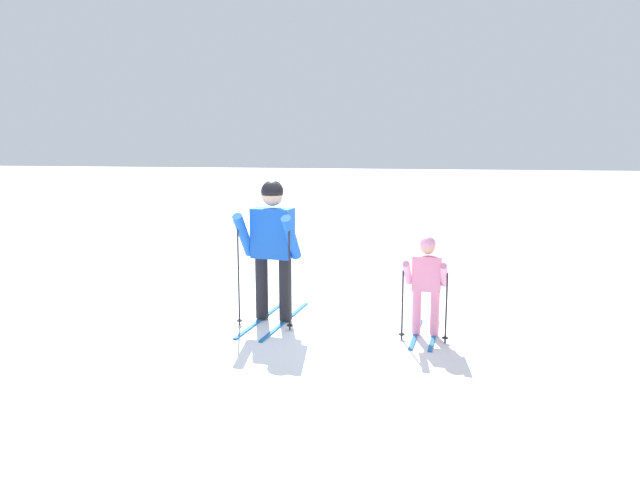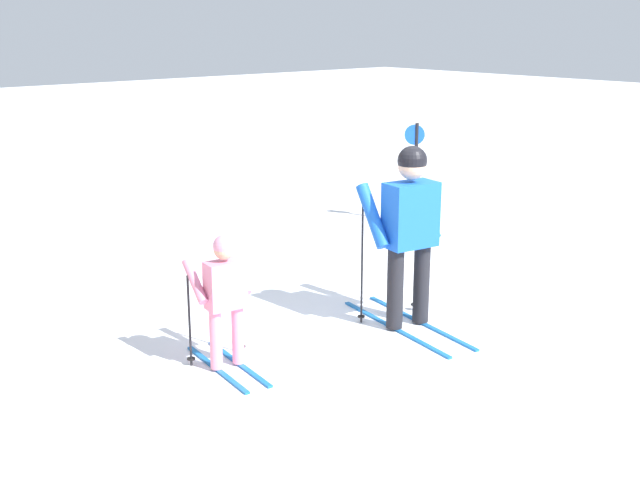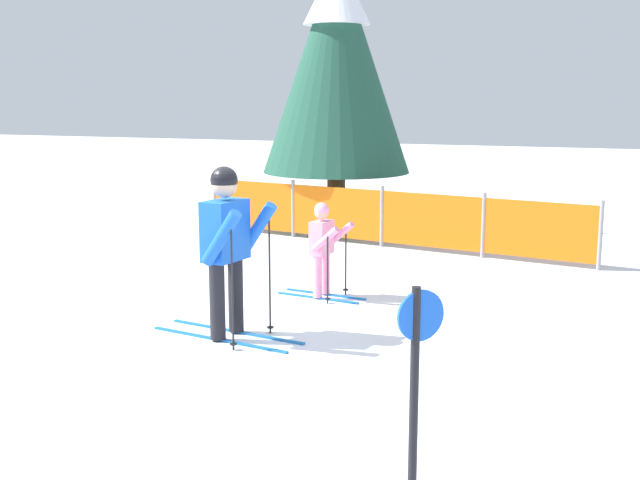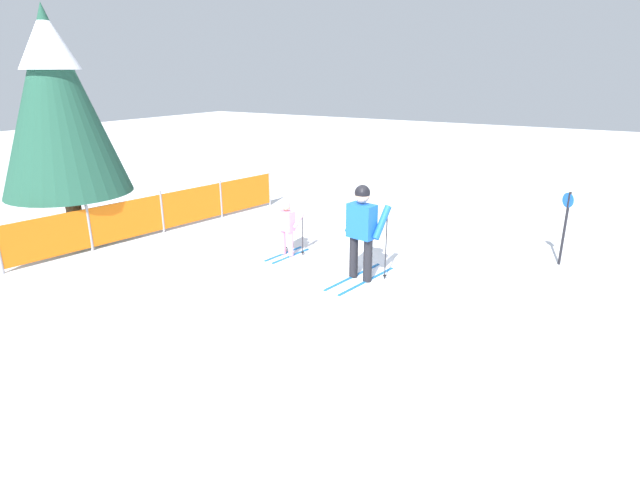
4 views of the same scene
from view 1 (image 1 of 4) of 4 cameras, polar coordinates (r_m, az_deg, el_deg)
ground_plane at (r=7.89m, az=-3.15°, el=-6.99°), size 60.00×60.00×0.00m
skier_adult at (r=7.48m, az=-4.39°, el=0.12°), size 1.66×0.78×1.72m
skier_child at (r=7.07m, az=9.72°, el=-3.49°), size 1.10×0.54×1.15m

